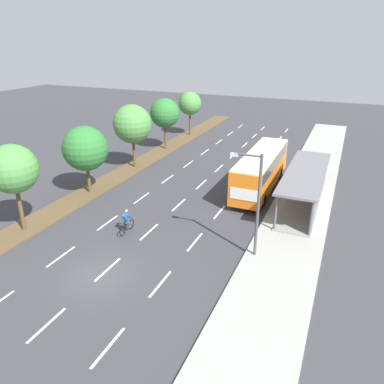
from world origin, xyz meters
The scene contains 15 objects.
ground_plane centered at (0.00, 0.00, 0.00)m, with size 140.00×140.00×0.00m, color #38383D.
median_strip centered at (-8.30, 20.00, 0.06)m, with size 2.60×52.00×0.12m, color brown.
sidewalk_right centered at (9.25, 20.00, 0.07)m, with size 4.50×52.00×0.15m, color #9E9E99.
lane_divider_left centered at (-3.50, 18.00, 0.00)m, with size 0.14×46.99×0.01m.
lane_divider_center centered at (0.00, 18.00, 0.00)m, with size 0.14×46.99×0.01m.
lane_divider_right centered at (3.50, 18.00, 0.00)m, with size 0.14×46.99×0.01m.
bus_shelter centered at (9.53, 14.32, 1.87)m, with size 2.90×11.24×2.86m.
bus centered at (5.25, 16.57, 2.07)m, with size 2.54×11.29×3.37m.
cyclist centered at (-1.40, 5.01, 0.79)m, with size 0.46×1.82×1.71m.
median_tree_nearest centered at (-8.14, 2.31, 4.62)m, with size 3.30×3.30×6.16m.
median_tree_second centered at (-8.19, 9.74, 4.03)m, with size 3.78×3.78×5.81m.
median_tree_third centered at (-8.16, 17.17, 4.60)m, with size 3.88×3.88×6.43m.
median_tree_fourth centered at (-8.32, 24.60, 4.39)m, with size 3.45×3.45×6.01m.
median_tree_fifth centered at (-8.35, 32.03, 4.36)m, with size 3.07×3.07×5.80m.
streetlight centered at (7.42, 5.50, 3.89)m, with size 1.91×0.24×6.50m.
Camera 1 is at (11.78, -14.13, 12.67)m, focal length 34.53 mm.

